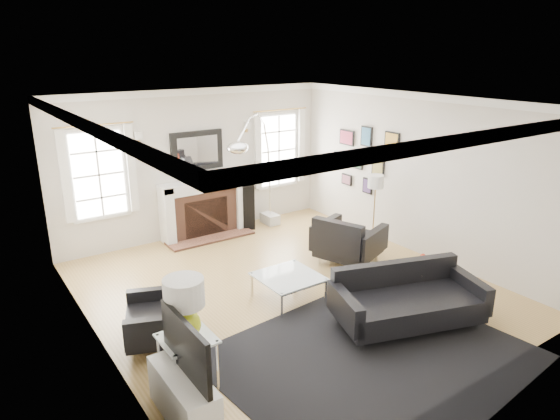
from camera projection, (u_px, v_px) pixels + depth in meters
floor at (287, 289)px, 7.60m from camera, size 6.00×6.00×0.00m
back_wall at (197, 163)px, 9.51m from camera, size 5.50×0.04×2.80m
front_wall at (468, 276)px, 4.82m from camera, size 5.50×0.04×2.80m
left_wall at (91, 241)px, 5.68m from camera, size 0.04×6.00×2.80m
right_wall at (417, 175)px, 8.65m from camera, size 0.04×6.00×2.80m
ceiling at (288, 102)px, 6.73m from camera, size 5.50×6.00×0.02m
crown_molding at (288, 107)px, 6.75m from camera, size 5.50×6.00×0.12m
fireplace at (204, 209)px, 9.61m from camera, size 1.70×0.69×1.11m
mantel_mirror at (197, 151)px, 9.40m from camera, size 1.05×0.07×0.75m
window_left at (99, 174)px, 8.45m from camera, size 1.24×0.15×1.62m
window_right at (278, 150)px, 10.45m from camera, size 1.24×0.15×1.62m
gallery_wall at (364, 155)px, 9.60m from camera, size 0.04×1.73×1.29m
tv_unit at (184, 390)px, 4.85m from camera, size 0.35×1.00×1.09m
area_rug at (371, 357)px, 5.92m from camera, size 3.70×3.18×0.01m
sofa at (406, 300)px, 6.54m from camera, size 2.11×1.43×0.63m
armchair_left at (164, 319)px, 6.12m from camera, size 1.04×1.10×0.60m
armchair_right at (347, 242)px, 8.39m from camera, size 1.21×1.28×0.70m
coffee_table at (288, 278)px, 7.18m from camera, size 0.85×0.85×0.38m
side_table_left at (187, 347)px, 5.27m from camera, size 0.55×0.55×0.60m
nesting_table at (421, 274)px, 7.14m from camera, size 0.49×0.41×0.54m
gourd_lamp at (185, 305)px, 5.11m from camera, size 0.42×0.42×0.68m
orange_vase at (423, 260)px, 7.07m from camera, size 0.11×0.11×0.17m
arc_floor_lamp at (255, 171)px, 9.16m from camera, size 1.74×1.62×2.47m
stick_floor_lamp at (376, 185)px, 8.75m from camera, size 0.28×0.28×1.39m
speaker_tower at (248, 201)px, 9.99m from camera, size 0.31×0.31×1.16m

